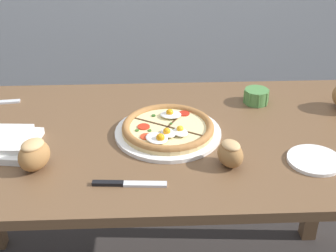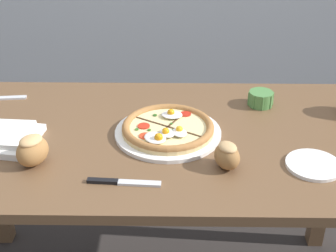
% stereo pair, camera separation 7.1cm
% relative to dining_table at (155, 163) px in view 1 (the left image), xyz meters
% --- Properties ---
extents(dining_table, '(1.45, 0.75, 0.73)m').
position_rel_dining_table_xyz_m(dining_table, '(0.00, 0.00, 0.00)').
color(dining_table, brown).
rests_on(dining_table, ground_plane).
extents(pizza, '(0.32, 0.32, 0.05)m').
position_rel_dining_table_xyz_m(pizza, '(0.04, -0.00, 0.12)').
color(pizza, white).
rests_on(pizza, dining_table).
extents(ramekin_bowl, '(0.09, 0.09, 0.05)m').
position_rel_dining_table_xyz_m(ramekin_bowl, '(0.35, 0.20, 0.13)').
color(ramekin_bowl, '#4C8442').
rests_on(ramekin_bowl, dining_table).
extents(bread_piece_near, '(0.11, 0.12, 0.09)m').
position_rel_dining_table_xyz_m(bread_piece_near, '(-0.32, -0.16, 0.15)').
color(bread_piece_near, '#A3703D').
rests_on(bread_piece_near, dining_table).
extents(bread_piece_far, '(0.09, 0.10, 0.07)m').
position_rel_dining_table_xyz_m(bread_piece_far, '(0.20, -0.17, 0.14)').
color(bread_piece_far, olive).
rests_on(bread_piece_far, dining_table).
extents(knife_spare, '(0.19, 0.03, 0.01)m').
position_rel_dining_table_xyz_m(knife_spare, '(-0.07, -0.25, 0.11)').
color(knife_spare, silver).
rests_on(knife_spare, dining_table).
extents(side_saucer, '(0.15, 0.15, 0.01)m').
position_rel_dining_table_xyz_m(side_saucer, '(0.44, -0.16, 0.11)').
color(side_saucer, white).
rests_on(side_saucer, dining_table).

